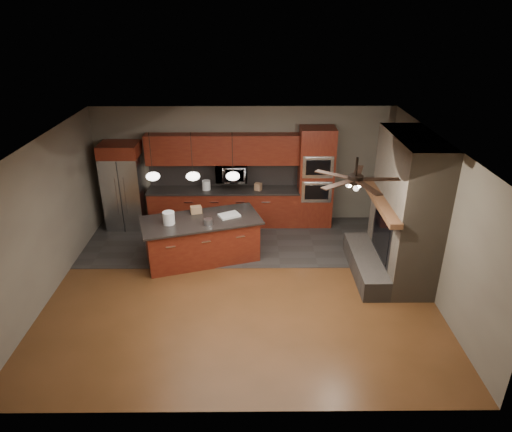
{
  "coord_description": "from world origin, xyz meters",
  "views": [
    {
      "loc": [
        0.22,
        -7.37,
        4.9
      ],
      "look_at": [
        0.28,
        0.6,
        1.18
      ],
      "focal_mm": 32.0,
      "sensor_mm": 36.0,
      "label": 1
    }
  ],
  "objects_px": {
    "paint_tray": "(229,215)",
    "paint_can": "(208,222)",
    "microwave": "(231,173)",
    "cardboard_box": "(196,210)",
    "kitchen_island": "(202,239)",
    "counter_box": "(258,187)",
    "refrigerator": "(124,186)",
    "white_bucket": "(169,218)",
    "counter_bucket": "(206,185)",
    "oven_tower": "(316,178)"
  },
  "relations": [
    {
      "from": "microwave",
      "to": "white_bucket",
      "type": "xyz_separation_m",
      "value": [
        -1.17,
        -1.94,
        -0.25
      ]
    },
    {
      "from": "paint_tray",
      "to": "counter_bucket",
      "type": "relative_size",
      "value": 1.86
    },
    {
      "from": "kitchen_island",
      "to": "cardboard_box",
      "type": "distance_m",
      "value": 0.63
    },
    {
      "from": "kitchen_island",
      "to": "counter_bucket",
      "type": "bearing_deg",
      "value": 74.14
    },
    {
      "from": "microwave",
      "to": "cardboard_box",
      "type": "distance_m",
      "value": 1.61
    },
    {
      "from": "paint_tray",
      "to": "counter_bucket",
      "type": "distance_m",
      "value": 1.67
    },
    {
      "from": "kitchen_island",
      "to": "white_bucket",
      "type": "height_order",
      "value": "white_bucket"
    },
    {
      "from": "refrigerator",
      "to": "counter_bucket",
      "type": "distance_m",
      "value": 1.92
    },
    {
      "from": "cardboard_box",
      "to": "counter_box",
      "type": "distance_m",
      "value": 1.87
    },
    {
      "from": "paint_can",
      "to": "counter_bucket",
      "type": "distance_m",
      "value": 1.94
    },
    {
      "from": "oven_tower",
      "to": "kitchen_island",
      "type": "bearing_deg",
      "value": -146.31
    },
    {
      "from": "refrigerator",
      "to": "paint_can",
      "type": "relative_size",
      "value": 11.75
    },
    {
      "from": "microwave",
      "to": "paint_tray",
      "type": "bearing_deg",
      "value": -89.72
    },
    {
      "from": "cardboard_box",
      "to": "counter_box",
      "type": "xyz_separation_m",
      "value": [
        1.32,
        1.32,
        -0.01
      ]
    },
    {
      "from": "oven_tower",
      "to": "counter_bucket",
      "type": "distance_m",
      "value": 2.58
    },
    {
      "from": "counter_bucket",
      "to": "paint_can",
      "type": "bearing_deg",
      "value": -83.78
    },
    {
      "from": "oven_tower",
      "to": "counter_bucket",
      "type": "xyz_separation_m",
      "value": [
        -2.58,
        0.01,
        -0.18
      ]
    },
    {
      "from": "refrigerator",
      "to": "white_bucket",
      "type": "distance_m",
      "value": 2.26
    },
    {
      "from": "oven_tower",
      "to": "counter_box",
      "type": "bearing_deg",
      "value": -178.19
    },
    {
      "from": "kitchen_island",
      "to": "cardboard_box",
      "type": "relative_size",
      "value": 11.6
    },
    {
      "from": "paint_can",
      "to": "refrigerator",
      "type": "bearing_deg",
      "value": 139.1
    },
    {
      "from": "kitchen_island",
      "to": "counter_box",
      "type": "xyz_separation_m",
      "value": [
        1.19,
        1.65,
        0.52
      ]
    },
    {
      "from": "cardboard_box",
      "to": "counter_bucket",
      "type": "bearing_deg",
      "value": 70.62
    },
    {
      "from": "microwave",
      "to": "counter_bucket",
      "type": "xyz_separation_m",
      "value": [
        -0.6,
        -0.05,
        -0.29
      ]
    },
    {
      "from": "refrigerator",
      "to": "cardboard_box",
      "type": "xyz_separation_m",
      "value": [
        1.83,
        -1.29,
        -0.03
      ]
    },
    {
      "from": "cardboard_box",
      "to": "kitchen_island",
      "type": "bearing_deg",
      "value": -84.05
    },
    {
      "from": "paint_tray",
      "to": "paint_can",
      "type": "bearing_deg",
      "value": -163.54
    },
    {
      "from": "microwave",
      "to": "kitchen_island",
      "type": "bearing_deg",
      "value": -107.82
    },
    {
      "from": "microwave",
      "to": "counter_box",
      "type": "bearing_deg",
      "value": -9.09
    },
    {
      "from": "counter_bucket",
      "to": "counter_box",
      "type": "height_order",
      "value": "counter_bucket"
    },
    {
      "from": "white_bucket",
      "to": "cardboard_box",
      "type": "distance_m",
      "value": 0.71
    },
    {
      "from": "oven_tower",
      "to": "white_bucket",
      "type": "distance_m",
      "value": 3.67
    },
    {
      "from": "kitchen_island",
      "to": "cardboard_box",
      "type": "bearing_deg",
      "value": 94.43
    },
    {
      "from": "oven_tower",
      "to": "counter_box",
      "type": "height_order",
      "value": "oven_tower"
    },
    {
      "from": "paint_can",
      "to": "cardboard_box",
      "type": "bearing_deg",
      "value": 118.51
    },
    {
      "from": "paint_can",
      "to": "counter_bucket",
      "type": "relative_size",
      "value": 0.79
    },
    {
      "from": "white_bucket",
      "to": "cardboard_box",
      "type": "height_order",
      "value": "white_bucket"
    },
    {
      "from": "paint_tray",
      "to": "counter_box",
      "type": "xyz_separation_m",
      "value": [
        0.62,
        1.5,
        0.05
      ]
    },
    {
      "from": "paint_tray",
      "to": "white_bucket",
      "type": "bearing_deg",
      "value": 169.1
    },
    {
      "from": "microwave",
      "to": "paint_tray",
      "type": "height_order",
      "value": "microwave"
    },
    {
      "from": "white_bucket",
      "to": "cardboard_box",
      "type": "xyz_separation_m",
      "value": [
        0.48,
        0.52,
        -0.06
      ]
    },
    {
      "from": "counter_bucket",
      "to": "oven_tower",
      "type": "bearing_deg",
      "value": -0.16
    },
    {
      "from": "kitchen_island",
      "to": "oven_tower",
      "type": "bearing_deg",
      "value": 16.54
    },
    {
      "from": "white_bucket",
      "to": "paint_can",
      "type": "distance_m",
      "value": 0.78
    },
    {
      "from": "microwave",
      "to": "paint_can",
      "type": "relative_size",
      "value": 4.19
    },
    {
      "from": "paint_tray",
      "to": "refrigerator",
      "type": "bearing_deg",
      "value": 122.78
    },
    {
      "from": "refrigerator",
      "to": "paint_tray",
      "type": "xyz_separation_m",
      "value": [
        2.53,
        -1.47,
        -0.09
      ]
    },
    {
      "from": "microwave",
      "to": "kitchen_island",
      "type": "height_order",
      "value": "microwave"
    },
    {
      "from": "counter_box",
      "to": "white_bucket",
      "type": "bearing_deg",
      "value": -109.66
    },
    {
      "from": "microwave",
      "to": "paint_can",
      "type": "bearing_deg",
      "value": -101.16
    }
  ]
}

